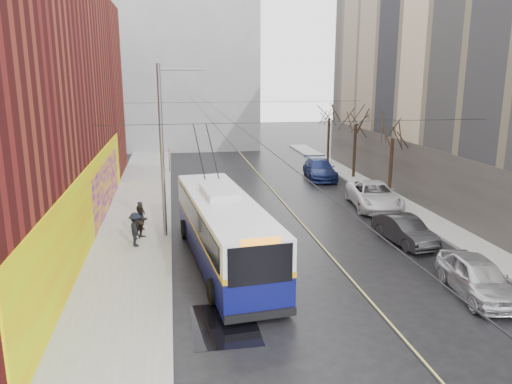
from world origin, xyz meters
The scene contains 21 objects.
ground centered at (0.00, 0.00, 0.00)m, with size 140.00×140.00×0.00m, color black.
sidewalk_left centered at (-8.00, 12.00, 0.07)m, with size 4.00×60.00×0.15m, color gray.
sidewalk_right centered at (9.00, 12.00, 0.07)m, with size 2.00×60.00×0.15m, color gray.
lane_line centered at (1.50, 14.00, 0.00)m, with size 0.12×50.00×0.01m, color #BFB74C.
building_far centered at (-6.00, 44.99, 9.02)m, with size 20.50×12.10×18.00m.
streetlight_pole centered at (-6.14, 10.00, 4.85)m, with size 2.65×0.60×9.00m.
catenary_wires centered at (-2.54, 14.77, 6.25)m, with size 18.00×60.00×0.22m.
tree_near centered at (9.00, 16.00, 4.98)m, with size 3.20×3.20×6.40m.
tree_mid centered at (9.00, 23.00, 5.25)m, with size 3.20×3.20×6.68m.
tree_far centered at (9.00, 30.00, 5.14)m, with size 3.20×3.20×6.57m.
puddle centered at (-4.21, 0.10, 0.00)m, with size 2.27×3.27×0.01m, color black.
pigeons_flying centered at (-2.22, 10.53, 7.37)m, with size 3.46×3.56×1.06m.
trolleybus centered at (-3.59, 5.90, 1.62)m, with size 3.86×12.45×5.83m.
parked_car_a centered at (5.80, 0.80, 0.78)m, with size 1.83×4.55×1.55m, color #B3B3B8.
parked_car_b centered at (5.80, 7.04, 0.70)m, with size 1.48×4.24×1.40m, color #242426.
parked_car_c centered at (7.00, 13.93, 0.82)m, with size 2.74×5.93×1.65m, color silver.
parked_car_d centered at (6.19, 23.34, 0.79)m, with size 2.23×5.47×1.59m, color navy.
following_car centered at (-2.60, 19.13, 0.79)m, with size 1.86×4.62×1.57m, color #A2A3A7.
pedestrian_a centered at (-7.57, 11.06, 0.96)m, with size 0.59×0.39×1.61m, color black.
pedestrian_b centered at (-7.52, 9.74, 1.02)m, with size 0.85×0.66×1.74m, color black.
pedestrian_c centered at (-7.72, 8.50, 1.00)m, with size 1.10×0.63×1.71m, color black.
Camera 1 is at (-5.78, -15.67, 8.55)m, focal length 35.00 mm.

